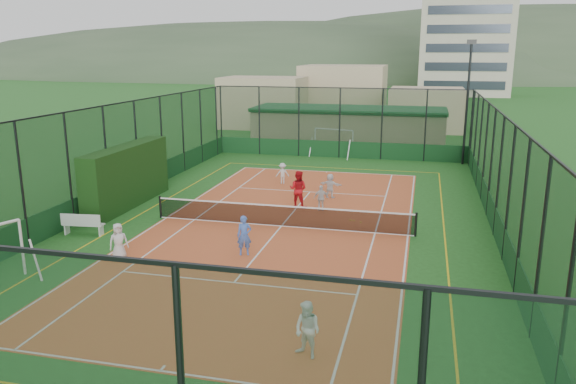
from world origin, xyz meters
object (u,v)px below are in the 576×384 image
(child_near_left, at_px, (119,242))
(child_far_left, at_px, (283,173))
(child_near_mid, at_px, (244,235))
(child_far_right, at_px, (321,198))
(white_bench, at_px, (83,224))
(child_far_back, at_px, (330,186))
(coach, at_px, (298,189))
(clubhouse, at_px, (349,127))
(apartment_tower, at_px, (468,6))
(futsal_goal_far, at_px, (334,143))
(child_near_right, at_px, (307,330))
(floodlight_ne, at_px, (467,103))

(child_near_left, height_order, child_far_left, child_near_left)
(child_near_mid, xyz_separation_m, child_far_right, (1.73, 6.68, -0.14))
(white_bench, distance_m, child_near_mid, 7.36)
(white_bench, bearing_deg, child_far_back, 36.83)
(child_near_left, height_order, child_far_right, child_near_left)
(coach, bearing_deg, clubhouse, -83.53)
(apartment_tower, height_order, child_far_right, apartment_tower)
(clubhouse, height_order, coach, clubhouse)
(white_bench, bearing_deg, child_far_right, 27.08)
(futsal_goal_far, bearing_deg, clubhouse, 96.56)
(child_near_mid, bearing_deg, child_far_right, 56.38)
(clubhouse, bearing_deg, futsal_goal_far, -96.13)
(white_bench, bearing_deg, coach, 32.38)
(child_near_mid, distance_m, child_near_right, 7.65)
(clubhouse, height_order, futsal_goal_far, clubhouse)
(child_near_mid, xyz_separation_m, coach, (0.52, 6.99, 0.16))
(child_far_right, height_order, child_far_back, child_far_back)
(child_near_mid, bearing_deg, coach, 66.69)
(floodlight_ne, height_order, child_far_right, floodlight_ne)
(floodlight_ne, bearing_deg, child_far_left, -140.75)
(futsal_goal_far, relative_size, child_near_right, 2.06)
(clubhouse, relative_size, child_far_right, 12.17)
(child_near_right, xyz_separation_m, child_far_back, (-2.06, 15.84, -0.10))
(white_bench, distance_m, futsal_goal_far, 21.80)
(futsal_goal_far, relative_size, child_far_right, 2.45)
(apartment_tower, distance_m, child_near_right, 93.89)
(floodlight_ne, height_order, child_far_left, floodlight_ne)
(futsal_goal_far, xyz_separation_m, child_near_right, (3.81, -27.86, -0.23))
(clubhouse, height_order, child_near_mid, clubhouse)
(clubhouse, xyz_separation_m, apartment_tower, (12.00, 60.00, 13.43))
(apartment_tower, relative_size, child_near_mid, 19.71)
(futsal_goal_far, height_order, child_near_mid, futsal_goal_far)
(white_bench, relative_size, child_far_right, 1.39)
(child_near_mid, height_order, child_far_back, child_near_mid)
(futsal_goal_far, distance_m, coach, 14.25)
(coach, bearing_deg, floodlight_ne, -116.27)
(apartment_tower, xyz_separation_m, child_far_right, (-10.75, -79.09, -14.37))
(apartment_tower, xyz_separation_m, coach, (-11.96, -78.78, -14.07))
(futsal_goal_far, distance_m, child_near_left, 23.25)
(apartment_tower, height_order, futsal_goal_far, apartment_tower)
(floodlight_ne, xyz_separation_m, child_far_back, (-7.33, -11.15, -3.47))
(white_bench, bearing_deg, apartment_tower, 70.53)
(apartment_tower, relative_size, futsal_goal_far, 9.81)
(floodlight_ne, xyz_separation_m, child_near_mid, (-9.08, -20.37, -3.35))
(white_bench, xyz_separation_m, child_near_right, (11.12, -7.33, 0.26))
(floodlight_ne, distance_m, child_far_back, 13.79)
(child_near_mid, bearing_deg, white_bench, 155.49)
(apartment_tower, bearing_deg, child_far_right, -97.74)
(floodlight_ne, height_order, clubhouse, floodlight_ne)
(child_near_right, bearing_deg, coach, 129.40)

